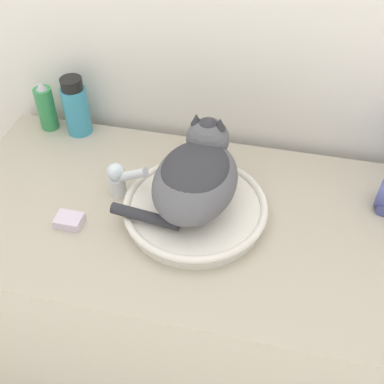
{
  "coord_description": "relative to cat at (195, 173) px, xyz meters",
  "views": [
    {
      "loc": [
        0.18,
        -0.5,
        1.7
      ],
      "look_at": [
        -0.0,
        0.3,
        0.91
      ],
      "focal_mm": 45.0,
      "sensor_mm": 36.0,
      "label": 1
    }
  ],
  "objects": [
    {
      "name": "spray_bottle_trigger",
      "position": [
        -0.51,
        0.26,
        -0.06
      ],
      "size": [
        0.05,
        0.05,
        0.16
      ],
      "color": "#338C4C",
      "rests_on": "vanity_counter"
    },
    {
      "name": "faucet",
      "position": [
        -0.2,
        0.02,
        -0.07
      ],
      "size": [
        0.12,
        0.05,
        0.12
      ],
      "rotation": [
        0.0,
        0.0,
        -0.16
      ],
      "color": "silver",
      "rests_on": "vanity_counter"
    },
    {
      "name": "vanity_counter",
      "position": [
        0.0,
        -0.01,
        -0.54
      ],
      "size": [
        1.28,
        0.63,
        0.82
      ],
      "color": "#B2A893",
      "rests_on": "ground_plane"
    },
    {
      "name": "cat",
      "position": [
        0.0,
        0.0,
        0.0
      ],
      "size": [
        0.3,
        0.31,
        0.19
      ],
      "rotation": [
        0.0,
        0.0,
        1.46
      ],
      "color": "#56565B",
      "rests_on": "sink_basin"
    },
    {
      "name": "soap_bar",
      "position": [
        -0.29,
        -0.11,
        -0.12
      ],
      "size": [
        0.07,
        0.05,
        0.02
      ],
      "color": "silver",
      "rests_on": "vanity_counter"
    },
    {
      "name": "wall_back",
      "position": [
        0.0,
        0.36,
        0.25
      ],
      "size": [
        8.0,
        0.05,
        2.4
      ],
      "color": "silver",
      "rests_on": "ground_plane"
    },
    {
      "name": "mouthwash_bottle",
      "position": [
        -0.42,
        0.26,
        -0.04
      ],
      "size": [
        0.07,
        0.07,
        0.18
      ],
      "color": "teal",
      "rests_on": "vanity_counter"
    },
    {
      "name": "sink_basin",
      "position": [
        -0.0,
        -0.01,
        -0.11
      ],
      "size": [
        0.36,
        0.36,
        0.05
      ],
      "color": "white",
      "rests_on": "vanity_counter"
    }
  ]
}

